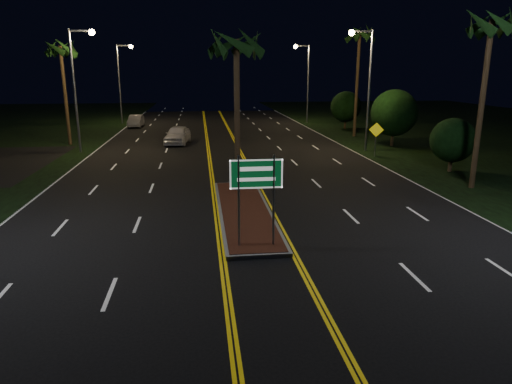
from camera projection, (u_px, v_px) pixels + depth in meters
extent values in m
plane|color=black|center=(268.00, 285.00, 13.33)|extent=(120.00, 120.00, 0.00)
cube|color=gray|center=(245.00, 211.00, 20.02)|extent=(2.25, 10.25, 0.15)
cube|color=#592819|center=(245.00, 210.00, 20.00)|extent=(2.00, 10.00, 0.02)
cylinder|color=gray|center=(239.00, 202.00, 15.49)|extent=(0.08, 0.08, 3.20)
cylinder|color=gray|center=(274.00, 200.00, 15.63)|extent=(0.08, 0.08, 3.20)
cube|color=#07471E|center=(256.00, 174.00, 15.32)|extent=(1.80, 0.04, 1.00)
cube|color=white|center=(256.00, 174.00, 15.29)|extent=(1.80, 0.01, 1.00)
cylinder|color=gray|center=(75.00, 92.00, 33.89)|extent=(0.18, 0.18, 9.00)
cube|color=gray|center=(80.00, 31.00, 32.87)|extent=(1.60, 0.12, 0.12)
sphere|color=#FBCA71|center=(92.00, 32.00, 32.99)|extent=(0.44, 0.44, 0.44)
cylinder|color=gray|center=(119.00, 85.00, 53.07)|extent=(0.18, 0.18, 9.00)
cube|color=gray|center=(124.00, 46.00, 52.05)|extent=(1.60, 0.12, 0.12)
sphere|color=#FBCA71|center=(131.00, 47.00, 52.17)|extent=(0.44, 0.44, 0.44)
cylinder|color=gray|center=(369.00, 92.00, 34.57)|extent=(0.18, 0.18, 9.00)
cube|color=gray|center=(362.00, 31.00, 33.35)|extent=(1.60, 0.12, 0.12)
sphere|color=#FBCA71|center=(352.00, 33.00, 33.29)|extent=(0.44, 0.44, 0.44)
cylinder|color=gray|center=(308.00, 84.00, 53.75)|extent=(0.18, 0.18, 9.00)
cube|color=gray|center=(302.00, 46.00, 52.54)|extent=(1.60, 0.12, 0.12)
sphere|color=#FBCA71|center=(296.00, 47.00, 52.47)|extent=(0.44, 0.44, 0.44)
cylinder|color=#382819|center=(237.00, 119.00, 22.43)|extent=(0.28, 0.28, 7.50)
cylinder|color=#382819|center=(65.00, 97.00, 37.64)|extent=(0.28, 0.28, 8.00)
cylinder|color=#382819|center=(481.00, 107.00, 23.30)|extent=(0.28, 0.28, 8.50)
cylinder|color=#382819|center=(357.00, 85.00, 42.39)|extent=(0.28, 0.28, 9.50)
cylinder|color=#382819|center=(450.00, 164.00, 28.23)|extent=(0.24, 0.24, 0.90)
sphere|color=black|center=(453.00, 140.00, 27.85)|extent=(2.70, 2.70, 2.70)
cylinder|color=#382819|center=(392.00, 138.00, 37.84)|extent=(0.24, 0.24, 1.26)
sphere|color=black|center=(394.00, 113.00, 37.30)|extent=(3.78, 3.78, 3.78)
cylinder|color=#382819|center=(345.00, 123.00, 49.34)|extent=(0.24, 0.24, 1.08)
sphere|color=black|center=(346.00, 107.00, 48.88)|extent=(3.24, 3.24, 3.24)
imported|color=white|center=(177.00, 133.00, 38.92)|extent=(3.02, 5.58, 1.77)
imported|color=silver|center=(136.00, 120.00, 50.77)|extent=(2.03, 4.61, 1.53)
cylinder|color=gray|center=(375.00, 142.00, 33.09)|extent=(0.07, 0.07, 2.14)
cube|color=yellow|center=(376.00, 130.00, 32.84)|extent=(0.98, 0.39, 1.03)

